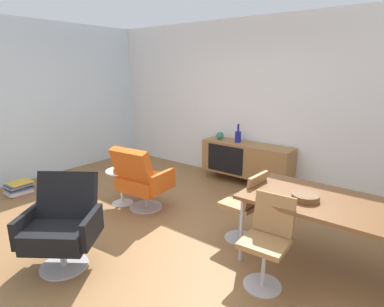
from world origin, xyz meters
name	(u,v)px	position (x,y,z in m)	size (l,w,h in m)	color
ground_plane	(150,233)	(0.00, 0.00, 0.00)	(8.32, 8.32, 0.00)	olive
wall_back	(254,102)	(0.00, 2.60, 1.40)	(6.80, 0.12, 2.80)	white
wall_window_left	(16,102)	(-3.20, 0.00, 1.40)	(0.12, 5.60, 2.80)	silver
sideboard	(246,159)	(0.06, 2.30, 0.44)	(1.60, 0.45, 0.72)	olive
vase_cobalt	(238,136)	(-0.12, 2.30, 0.83)	(0.11, 0.11, 0.32)	navy
vase_sculptural_dark	(220,135)	(-0.50, 2.30, 0.79)	(0.14, 0.14, 0.14)	#337266
dining_table	(328,205)	(1.88, 0.58, 0.70)	(1.60, 0.90, 0.74)	brown
wooden_bowl_on_table	(306,197)	(1.69, 0.46, 0.77)	(0.26, 0.26, 0.06)	brown
dining_chair_near_window	(246,203)	(0.99, 0.58, 0.47)	(0.44, 0.42, 0.86)	#9E7042
dining_chair_front_left	(268,238)	(1.53, 0.02, 0.47)	(0.42, 0.44, 0.86)	#9E7042
lounge_chair_red	(141,178)	(-0.59, 0.43, 0.47)	(0.77, 0.71, 0.95)	#D85919
armchair_black_shell	(63,222)	(-0.24, -0.97, 0.47)	(0.90, 0.89, 0.95)	black
side_table_round	(122,183)	(-0.99, 0.40, 0.32)	(0.44, 0.44, 0.52)	white
fruit_bowl	(121,167)	(-0.99, 0.40, 0.56)	(0.20, 0.20, 0.11)	#262628
magazine_stack	(19,188)	(-2.58, -0.40, 0.10)	(0.32, 0.41, 0.20)	#99668C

